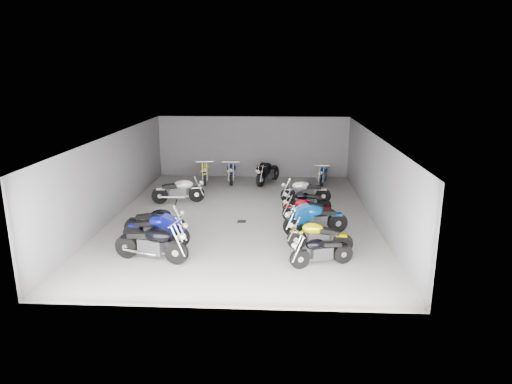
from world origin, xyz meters
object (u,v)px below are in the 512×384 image
(motorcycle_right_f, at_px, (305,191))
(motorcycle_left_a, at_px, (152,243))
(motorcycle_right_a, at_px, (321,251))
(motorcycle_right_e, at_px, (306,201))
(motorcycle_right_b, at_px, (319,236))
(motorcycle_back_c, at_px, (232,172))
(drain_grate, at_px, (242,221))
(motorcycle_left_b, at_px, (157,230))
(motorcycle_right_d, at_px, (307,210))
(motorcycle_back_b, at_px, (205,172))
(motorcycle_left_c, at_px, (156,221))
(motorcycle_back_d, at_px, (268,173))
(motorcycle_left_f, at_px, (179,190))
(motorcycle_right_c, at_px, (315,219))
(motorcycle_back_f, at_px, (323,174))

(motorcycle_right_f, bearing_deg, motorcycle_left_a, 141.05)
(motorcycle_right_a, xyz_separation_m, motorcycle_right_e, (-0.16, 5.14, 0.00))
(motorcycle_right_b, distance_m, motorcycle_right_f, 5.37)
(motorcycle_left_a, relative_size, motorcycle_right_a, 1.24)
(motorcycle_right_b, relative_size, motorcycle_back_c, 0.94)
(drain_grate, height_order, motorcycle_left_b, motorcycle_left_b)
(motorcycle_right_d, distance_m, motorcycle_back_b, 7.68)
(motorcycle_left_a, distance_m, motorcycle_right_a, 5.02)
(motorcycle_right_a, height_order, motorcycle_back_b, motorcycle_back_b)
(motorcycle_left_c, bearing_deg, motorcycle_right_f, 119.85)
(motorcycle_right_e, distance_m, motorcycle_back_b, 6.86)
(motorcycle_right_f, xyz_separation_m, motorcycle_back_d, (-1.70, 3.40, 0.04))
(motorcycle_right_a, distance_m, motorcycle_right_f, 6.50)
(motorcycle_left_f, distance_m, motorcycle_back_b, 3.73)
(motorcycle_right_f, relative_size, motorcycle_back_c, 0.98)
(motorcycle_left_c, xyz_separation_m, motorcycle_back_d, (3.67, 7.61, 0.06))
(motorcycle_right_a, xyz_separation_m, motorcycle_right_f, (-0.13, 6.50, 0.05))
(motorcycle_back_c, bearing_deg, motorcycle_right_e, 121.60)
(drain_grate, xyz_separation_m, motorcycle_left_f, (-2.90, 2.39, 0.54))
(motorcycle_left_a, bearing_deg, motorcycle_right_f, 155.60)
(motorcycle_right_a, xyz_separation_m, motorcycle_right_d, (-0.17, 4.02, 0.00))
(motorcycle_left_b, distance_m, motorcycle_right_f, 7.25)
(drain_grate, relative_size, motorcycle_right_b, 0.15)
(motorcycle_right_a, height_order, motorcycle_right_d, motorcycle_right_d)
(motorcycle_right_e, bearing_deg, drain_grate, 120.29)
(motorcycle_right_a, xyz_separation_m, motorcycle_right_b, (0.03, 1.13, 0.03))
(motorcycle_left_a, bearing_deg, motorcycle_right_a, 101.89)
(motorcycle_right_c, height_order, motorcycle_right_e, motorcycle_right_c)
(motorcycle_left_c, bearing_deg, motorcycle_right_d, 99.72)
(motorcycle_left_f, bearing_deg, motorcycle_left_a, -7.10)
(motorcycle_left_b, relative_size, motorcycle_right_a, 1.19)
(motorcycle_left_a, bearing_deg, motorcycle_back_f, 161.93)
(motorcycle_back_b, bearing_deg, motorcycle_right_c, 115.23)
(drain_grate, relative_size, motorcycle_right_f, 0.15)
(motorcycle_right_f, distance_m, motorcycle_back_c, 5.00)
(motorcycle_left_f, bearing_deg, motorcycle_back_c, 141.37)
(motorcycle_right_e, relative_size, motorcycle_back_b, 0.88)
(drain_grate, distance_m, motorcycle_back_d, 6.09)
(motorcycle_left_c, bearing_deg, motorcycle_back_b, 168.23)
(motorcycle_right_b, bearing_deg, motorcycle_right_d, 15.11)
(motorcycle_left_c, distance_m, motorcycle_back_c, 7.97)
(motorcycle_left_b, height_order, motorcycle_right_c, motorcycle_right_c)
(motorcycle_left_f, height_order, motorcycle_right_f, motorcycle_left_f)
(motorcycle_right_a, bearing_deg, motorcycle_back_b, 8.07)
(motorcycle_left_b, xyz_separation_m, motorcycle_right_e, (5.04, 3.82, -0.07))
(motorcycle_left_b, xyz_separation_m, motorcycle_back_d, (3.37, 8.58, 0.02))
(drain_grate, xyz_separation_m, motorcycle_left_a, (-2.38, -3.78, 0.57))
(motorcycle_right_e, height_order, motorcycle_right_f, motorcycle_right_f)
(motorcycle_right_a, bearing_deg, motorcycle_left_a, 70.19)
(motorcycle_left_a, xyz_separation_m, motorcycle_left_b, (-0.17, 1.21, -0.03))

